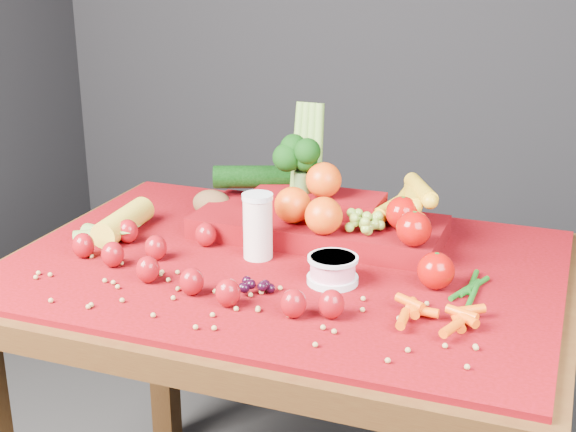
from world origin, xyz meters
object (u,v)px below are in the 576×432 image
(table, at_px, (284,311))
(produce_mound, at_px, (328,211))
(milk_glass, at_px, (258,224))
(yogurt_bowl, at_px, (333,269))

(table, height_order, produce_mound, produce_mound)
(milk_glass, xyz_separation_m, produce_mound, (0.09, 0.16, -0.01))
(table, xyz_separation_m, yogurt_bowl, (0.12, -0.06, 0.13))
(table, bearing_deg, milk_glass, 177.77)
(milk_glass, height_order, yogurt_bowl, milk_glass)
(table, distance_m, yogurt_bowl, 0.19)
(yogurt_bowl, bearing_deg, produce_mound, 110.39)
(table, relative_size, milk_glass, 8.35)
(yogurt_bowl, xyz_separation_m, produce_mound, (-0.08, 0.22, 0.03))
(table, relative_size, produce_mound, 1.87)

